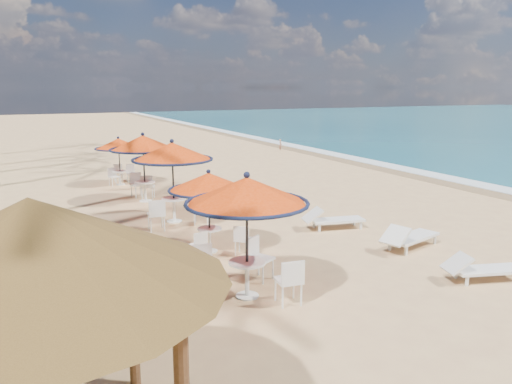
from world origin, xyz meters
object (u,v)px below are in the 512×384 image
(station_2, at_px, (173,159))
(lounger_far, at_px, (331,219))
(palapa, at_px, (32,245))
(station_0, at_px, (247,206))
(station_1, at_px, (210,190))
(lounger_mid, at_px, (409,237))
(lounger_near, at_px, (480,268))
(station_4, at_px, (119,149))
(station_3, at_px, (143,149))

(station_2, xyz_separation_m, lounger_far, (4.09, -2.79, -1.72))
(station_2, distance_m, palapa, 10.54)
(station_0, distance_m, station_1, 2.97)
(palapa, bearing_deg, lounger_mid, 25.44)
(lounger_mid, height_order, lounger_far, lounger_mid)
(lounger_far, xyz_separation_m, palapa, (-8.35, -6.84, 2.32))
(palapa, bearing_deg, station_1, 56.09)
(lounger_near, bearing_deg, lounger_mid, 103.07)
(station_2, xyz_separation_m, palapa, (-4.26, -9.63, 0.60))
(station_2, bearing_deg, lounger_mid, -47.35)
(station_4, relative_size, lounger_far, 1.09)
(station_4, bearing_deg, lounger_far, -66.00)
(station_0, xyz_separation_m, lounger_mid, (5.14, 0.94, -1.58))
(lounger_mid, xyz_separation_m, lounger_far, (-0.78, 2.50, -0.02))
(station_0, height_order, lounger_near, station_0)
(station_2, bearing_deg, station_3, 92.35)
(station_1, xyz_separation_m, palapa, (-4.26, -6.34, 0.97))
(lounger_mid, bearing_deg, station_3, 103.99)
(station_0, relative_size, lounger_mid, 1.26)
(station_1, height_order, lounger_near, station_1)
(lounger_near, bearing_deg, station_4, 125.26)
(station_2, relative_size, lounger_near, 1.42)
(lounger_far, bearing_deg, station_0, -129.65)
(station_3, xyz_separation_m, lounger_far, (4.23, -6.27, -1.67))
(station_1, bearing_deg, palapa, -123.91)
(lounger_mid, distance_m, lounger_far, 2.62)
(station_1, height_order, palapa, palapa)
(station_1, relative_size, station_2, 0.82)
(station_3, bearing_deg, lounger_far, -55.96)
(station_1, distance_m, lounger_near, 6.62)
(station_0, bearing_deg, lounger_far, 38.24)
(station_2, relative_size, station_4, 1.24)
(station_0, height_order, station_2, station_2)
(lounger_far, bearing_deg, station_3, 136.15)
(station_4, relative_size, lounger_mid, 1.03)
(station_4, distance_m, palapa, 17.32)
(station_0, height_order, station_3, station_0)
(station_2, xyz_separation_m, lounger_near, (4.72, -7.72, -1.73))
(station_2, xyz_separation_m, station_4, (-0.37, 7.22, -0.46))
(station_1, xyz_separation_m, station_4, (-0.37, 10.50, -0.10))
(station_2, bearing_deg, station_0, -92.54)
(station_2, relative_size, palapa, 0.65)
(station_2, height_order, station_4, station_2)
(station_0, height_order, station_4, station_0)
(palapa, bearing_deg, lounger_near, 11.96)
(station_0, relative_size, lounger_far, 1.32)
(lounger_mid, relative_size, palapa, 0.50)
(station_4, bearing_deg, station_1, -87.96)
(station_2, height_order, palapa, palapa)
(lounger_far, bearing_deg, lounger_near, -70.58)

